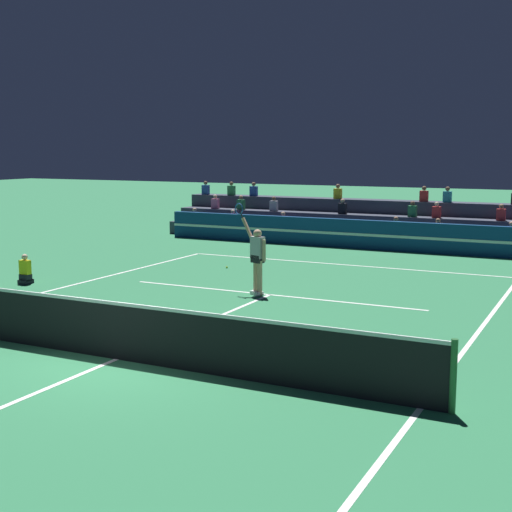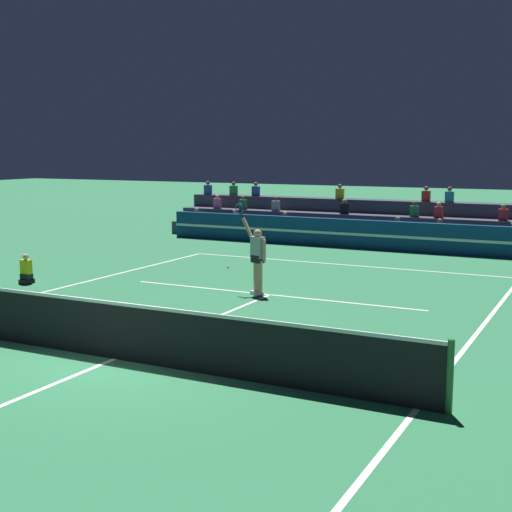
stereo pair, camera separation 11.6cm
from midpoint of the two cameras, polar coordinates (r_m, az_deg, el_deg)
ground_plane at (r=13.22m, az=-10.96°, el=-8.09°), size 120.00×120.00×0.00m
court_lines at (r=13.22m, az=-10.96°, el=-8.08°), size 11.10×23.90×0.01m
tennis_net at (r=13.08m, az=-11.03°, el=-5.81°), size 12.00×0.10×1.10m
sponsor_banner_wall at (r=27.14m, az=9.98°, el=1.64°), size 18.00×0.26×1.10m
bleacher_stand at (r=29.55m, az=11.47°, el=2.36°), size 19.73×2.85×2.28m
ball_kid_courtside at (r=21.06m, az=-17.75°, el=-1.21°), size 0.30×0.36×0.84m
tennis_player at (r=18.44m, az=0.27°, el=-0.08°), size 1.14×0.55×2.41m
tennis_ball at (r=22.67m, az=-2.13°, el=-0.90°), size 0.07×0.07×0.07m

